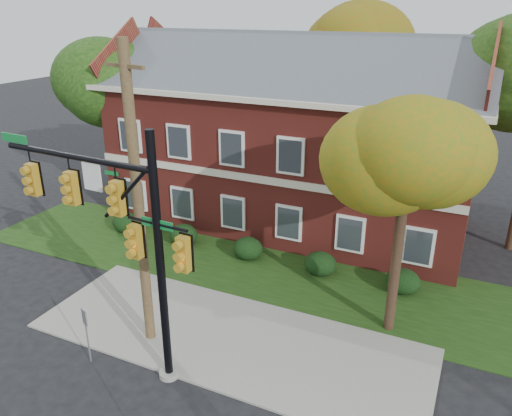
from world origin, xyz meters
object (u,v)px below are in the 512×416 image
at_px(apartment_building, 292,129).
at_px(hedge_left, 183,235).
at_px(utility_pole, 138,203).
at_px(traffic_signal, 119,225).
at_px(sign_post, 86,327).
at_px(tree_left_rear, 123,87).
at_px(tree_far_rear, 361,42).
at_px(hedge_far_left, 126,223).
at_px(tree_near_right, 416,153).
at_px(hedge_right, 320,264).
at_px(hedge_far_right, 403,281).
at_px(hedge_center, 248,248).

xyz_separation_m(apartment_building, hedge_left, (-3.50, -5.25, -4.46)).
bearing_deg(utility_pole, traffic_signal, -66.02).
bearing_deg(sign_post, tree_left_rear, 145.68).
relative_size(tree_left_rear, tree_far_rear, 0.77).
xyz_separation_m(hedge_far_left, tree_left_rear, (-2.73, 4.14, 6.16)).
relative_size(hedge_left, sign_post, 0.69).
distance_m(tree_left_rear, utility_pole, 14.42).
height_order(tree_near_right, tree_far_rear, tree_far_rear).
xyz_separation_m(hedge_far_left, utility_pole, (6.50, -6.83, 4.60)).
distance_m(hedge_left, hedge_right, 7.00).
relative_size(apartment_building, tree_near_right, 2.19).
height_order(hedge_far_left, hedge_far_right, same).
height_order(hedge_far_right, tree_near_right, tree_near_right).
bearing_deg(tree_left_rear, hedge_far_left, -56.58).
distance_m(hedge_far_right, tree_far_rear, 16.51).
xyz_separation_m(hedge_far_right, tree_near_right, (0.22, -2.83, 6.14)).
bearing_deg(tree_left_rear, hedge_center, -23.04).
bearing_deg(hedge_center, hedge_right, 0.00).
distance_m(tree_near_right, sign_post, 11.81).
distance_m(hedge_far_left, tree_far_rear, 17.61).
relative_size(apartment_building, traffic_signal, 2.36).
xyz_separation_m(hedge_left, hedge_far_right, (10.50, 0.00, 0.00)).
bearing_deg(apartment_building, sign_post, -96.33).
distance_m(hedge_right, hedge_far_right, 3.50).
distance_m(hedge_left, traffic_signal, 9.79).
bearing_deg(tree_near_right, traffic_signal, -144.76).
relative_size(apartment_building, hedge_center, 13.43).
xyz_separation_m(apartment_building, hedge_right, (3.50, -5.25, -4.46)).
height_order(traffic_signal, sign_post, traffic_signal).
distance_m(tree_far_rear, sign_post, 23.22).
xyz_separation_m(hedge_left, tree_left_rear, (-6.23, 4.14, 6.16)).
bearing_deg(tree_near_right, hedge_far_right, 94.52).
distance_m(hedge_right, tree_near_right, 7.72).
relative_size(apartment_building, sign_post, 9.30).
bearing_deg(tree_left_rear, tree_near_right, -22.36).
distance_m(apartment_building, hedge_left, 7.73).
distance_m(hedge_right, traffic_signal, 9.95).
relative_size(hedge_far_left, traffic_signal, 0.18).
bearing_deg(utility_pole, tree_near_right, 39.46).
bearing_deg(utility_pole, hedge_left, 125.81).
xyz_separation_m(traffic_signal, sign_post, (-1.32, -0.60, -3.57)).
xyz_separation_m(apartment_building, hedge_far_left, (-7.00, -5.25, -4.46)).
height_order(hedge_right, tree_far_rear, tree_far_rear).
bearing_deg(tree_far_rear, hedge_right, -80.64).
bearing_deg(hedge_far_left, tree_far_rear, 57.50).
relative_size(tree_near_right, tree_far_rear, 0.74).
height_order(hedge_left, utility_pole, utility_pole).
bearing_deg(traffic_signal, apartment_building, 92.15).
relative_size(tree_left_rear, sign_post, 4.39).
distance_m(hedge_far_left, utility_pole, 10.49).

